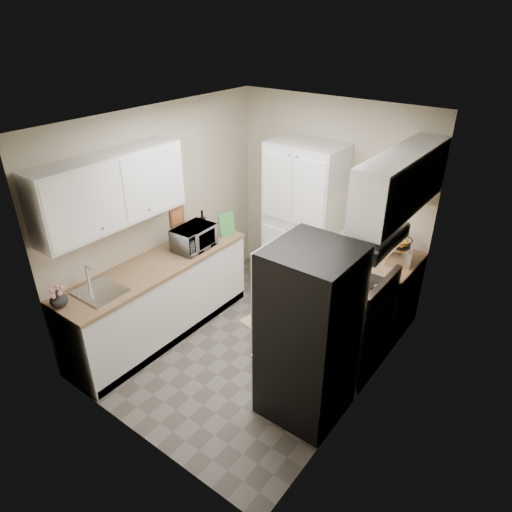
{
  "coord_description": "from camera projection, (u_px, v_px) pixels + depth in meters",
  "views": [
    {
      "loc": [
        2.48,
        -3.23,
        3.37
      ],
      "look_at": [
        -0.06,
        0.15,
        1.07
      ],
      "focal_mm": 32.0,
      "sensor_mm": 36.0,
      "label": 1
    }
  ],
  "objects": [
    {
      "name": "electric_range",
      "position": [
        350.0,
        326.0,
        4.71
      ],
      "size": [
        0.71,
        0.78,
        1.13
      ],
      "color": "#B7B7BC",
      "rests_on": "ground"
    },
    {
      "name": "pantry_cabinet",
      "position": [
        303.0,
        222.0,
        5.74
      ],
      "size": [
        0.9,
        0.55,
        2.0
      ],
      "primitive_type": "cube",
      "color": "silver",
      "rests_on": "ground"
    },
    {
      "name": "base_cabinet_left",
      "position": [
        161.0,
        300.0,
        5.2
      ],
      "size": [
        0.6,
        2.3,
        0.88
      ],
      "primitive_type": "cube",
      "color": "silver",
      "rests_on": "ground"
    },
    {
      "name": "toaster_oven",
      "position": [
        399.0,
        253.0,
        4.97
      ],
      "size": [
        0.36,
        0.4,
        0.19
      ],
      "primitive_type": "cube",
      "rotation": [
        0.0,
        0.0,
        0.33
      ],
      "color": "#B9B8BD",
      "rests_on": "countertop_right"
    },
    {
      "name": "countertop_right",
      "position": [
        388.0,
        261.0,
        5.07
      ],
      "size": [
        0.63,
        0.83,
        0.04
      ],
      "primitive_type": "cube",
      "color": "#846647",
      "rests_on": "base_cabinet_right"
    },
    {
      "name": "room_shell",
      "position": [
        250.0,
        213.0,
        4.41
      ],
      "size": [
        2.64,
        3.24,
        2.52
      ],
      "color": "#B6AA93",
      "rests_on": "ground"
    },
    {
      "name": "wine_bottle",
      "position": [
        203.0,
        225.0,
        5.48
      ],
      "size": [
        0.08,
        0.08,
        0.31
      ],
      "primitive_type": "cylinder",
      "color": "black",
      "rests_on": "countertop_left"
    },
    {
      "name": "fruit_basket",
      "position": [
        400.0,
        240.0,
        4.91
      ],
      "size": [
        0.31,
        0.31,
        0.11
      ],
      "primitive_type": null,
      "rotation": [
        0.0,
        0.0,
        -0.15
      ],
      "color": "orange",
      "rests_on": "toaster_oven"
    },
    {
      "name": "refrigerator",
      "position": [
        309.0,
        335.0,
        3.99
      ],
      "size": [
        0.7,
        0.72,
        1.7
      ],
      "primitive_type": "cube",
      "color": "#B7B7BC",
      "rests_on": "ground"
    },
    {
      "name": "microwave",
      "position": [
        194.0,
        238.0,
        5.22
      ],
      "size": [
        0.35,
        0.5,
        0.27
      ],
      "primitive_type": "imported",
      "rotation": [
        0.0,
        0.0,
        1.62
      ],
      "color": "#B0B0B5",
      "rests_on": "countertop_left"
    },
    {
      "name": "cutting_board",
      "position": [
        227.0,
        224.0,
        5.54
      ],
      "size": [
        0.06,
        0.22,
        0.28
      ],
      "primitive_type": "cube",
      "rotation": [
        0.0,
        0.0,
        -0.18
      ],
      "color": "green",
      "rests_on": "countertop_left"
    },
    {
      "name": "countertop_left",
      "position": [
        156.0,
        265.0,
        4.98
      ],
      "size": [
        0.63,
        2.33,
        0.04
      ],
      "primitive_type": "cube",
      "color": "#846647",
      "rests_on": "base_cabinet_left"
    },
    {
      "name": "kitchen_mat",
      "position": [
        281.0,
        317.0,
        5.65
      ],
      "size": [
        0.73,
        0.99,
        0.01
      ],
      "primitive_type": "cube",
      "rotation": [
        0.0,
        0.0,
        -0.22
      ],
      "color": "#D7B189",
      "rests_on": "ground"
    },
    {
      "name": "flower_vase",
      "position": [
        58.0,
        298.0,
        4.22
      ],
      "size": [
        0.18,
        0.18,
        0.17
      ],
      "primitive_type": "imported",
      "rotation": [
        0.0,
        0.0,
        0.13
      ],
      "color": "white",
      "rests_on": "countertop_left"
    },
    {
      "name": "base_cabinet_right",
      "position": [
        382.0,
        295.0,
        5.29
      ],
      "size": [
        0.6,
        0.8,
        0.88
      ],
      "primitive_type": "cube",
      "color": "silver",
      "rests_on": "ground"
    },
    {
      "name": "ground",
      "position": [
        252.0,
        345.0,
        5.18
      ],
      "size": [
        3.2,
        3.2,
        0.0
      ],
      "primitive_type": "plane",
      "color": "#56514C",
      "rests_on": "ground"
    }
  ]
}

